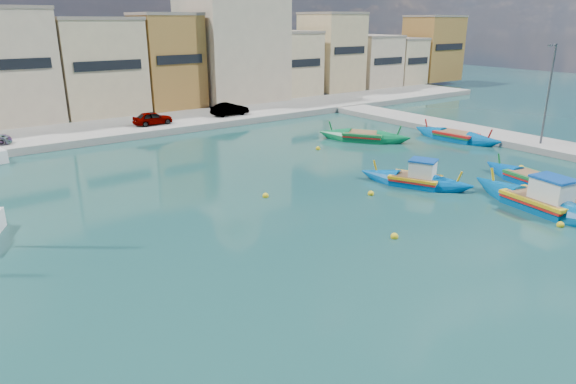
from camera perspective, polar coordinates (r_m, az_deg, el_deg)
name	(u,v)px	position (r m, az deg, el deg)	size (l,w,h in m)	color
ground	(470,223)	(27.23, 19.59, -3.29)	(160.00, 160.00, 0.00)	#164342
north_quay	(187,120)	(51.36, -11.18, 7.80)	(80.00, 8.00, 0.60)	gray
north_townhouses	(210,63)	(60.25, -8.71, 14.01)	(83.20, 7.87, 10.19)	#CDB88E
church_block	(231,31)	(62.25, -6.34, 17.40)	(10.00, 10.00, 19.10)	#C9B596
quay_street_lamp	(548,94)	(43.92, 26.92, 9.71)	(1.18, 0.16, 8.00)	#595B60
parked_cars	(128,121)	(47.51, -17.34, 7.54)	(25.40, 2.33, 1.24)	#4C1919
luzzu_turquoise_cabin	(541,203)	(30.51, 26.32, -1.12)	(3.43, 9.47, 2.98)	#005497
luzzu_blue_cabin	(416,181)	(32.29, 13.99, 1.24)	(4.67, 7.29, 2.56)	#0059AD
luzzu_cyan_mid	(456,137)	(45.55, 18.13, 5.81)	(2.74, 8.42, 2.44)	#0059A2
luzzu_green	(364,138)	(43.58, 8.40, 6.01)	(6.27, 7.84, 2.55)	#0A723D
luzzu_blue_south	(533,181)	(35.01, 25.57, 1.15)	(3.34, 8.06, 2.27)	#004FAB
mooring_buoys	(400,189)	(31.22, 12.37, 0.32)	(17.69, 19.52, 0.36)	yellow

